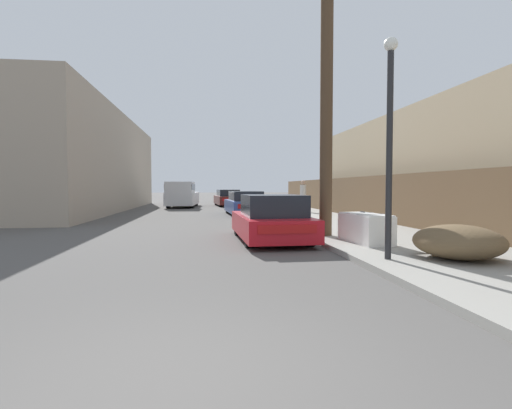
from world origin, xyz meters
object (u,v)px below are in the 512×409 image
object	(u,v)px
parked_sports_car_red	(271,220)
pedestrian	(303,195)
pickup_truck	(182,195)
utility_pole	(327,89)
street_lamp	(390,130)
discarded_fridge	(365,228)
car_parked_mid	(245,204)
brush_pile	(458,242)
car_parked_far	(228,198)

from	to	relation	value
parked_sports_car_red	pedestrian	xyz separation A→B (m)	(3.61, 10.95, 0.45)
pickup_truck	pedestrian	world-z (taller)	pedestrian
utility_pole	street_lamp	world-z (taller)	utility_pole
discarded_fridge	car_parked_mid	world-z (taller)	car_parked_mid
discarded_fridge	parked_sports_car_red	distance (m)	2.58
brush_pile	car_parked_mid	bearing A→B (deg)	100.84
utility_pole	brush_pile	bearing A→B (deg)	-70.24
car_parked_mid	pedestrian	world-z (taller)	pedestrian
utility_pole	brush_pile	size ratio (longest dim) A/B	4.61
parked_sports_car_red	car_parked_far	bearing A→B (deg)	88.60
discarded_fridge	pickup_truck	xyz separation A→B (m)	(-5.69, 20.50, 0.45)
utility_pole	street_lamp	size ratio (longest dim) A/B	1.94
parked_sports_car_red	pickup_truck	xyz separation A→B (m)	(-3.56, 19.05, 0.35)
discarded_fridge	pedestrian	world-z (taller)	pedestrian
utility_pole	pedestrian	xyz separation A→B (m)	(2.02, 10.85, -3.22)
parked_sports_car_red	car_parked_far	world-z (taller)	car_parked_far
brush_pile	discarded_fridge	bearing A→B (deg)	109.92
car_parked_mid	street_lamp	size ratio (longest dim) A/B	1.14
parked_sports_car_red	discarded_fridge	bearing A→B (deg)	-35.78
pedestrian	utility_pole	bearing A→B (deg)	-100.53
car_parked_mid	car_parked_far	bearing A→B (deg)	89.05
car_parked_mid	brush_pile	distance (m)	14.49
pickup_truck	parked_sports_car_red	bearing A→B (deg)	103.99
brush_pile	pedestrian	xyz separation A→B (m)	(0.60, 14.79, 0.58)
pickup_truck	brush_pile	xyz separation A→B (m)	(6.56, -22.90, -0.48)
car_parked_far	pickup_truck	xyz separation A→B (m)	(-3.47, -1.84, 0.32)
discarded_fridge	pickup_truck	distance (m)	21.28
pickup_truck	pedestrian	distance (m)	10.82
parked_sports_car_red	utility_pole	distance (m)	4.00
street_lamp	pedestrian	world-z (taller)	street_lamp
pickup_truck	utility_pole	xyz separation A→B (m)	(5.15, -18.96, 3.32)
utility_pole	pedestrian	distance (m)	11.50
discarded_fridge	pedestrian	bearing A→B (deg)	77.82
brush_pile	pedestrian	bearing A→B (deg)	87.67
discarded_fridge	utility_pole	size ratio (longest dim) A/B	0.22
car_parked_mid	utility_pole	world-z (taller)	utility_pole
parked_sports_car_red	pickup_truck	bearing A→B (deg)	98.94
discarded_fridge	utility_pole	world-z (taller)	utility_pole
car_parked_mid	parked_sports_car_red	bearing A→B (deg)	-94.49
pickup_truck	discarded_fridge	bearing A→B (deg)	108.94
utility_pole	car_parked_far	bearing A→B (deg)	94.60
discarded_fridge	parked_sports_car_red	world-z (taller)	parked_sports_car_red
car_parked_far	brush_pile	size ratio (longest dim) A/B	2.68
street_lamp	pedestrian	size ratio (longest dim) A/B	2.37
parked_sports_car_red	pedestrian	bearing A→B (deg)	70.12
car_parked_mid	discarded_fridge	bearing A→B (deg)	-84.03
pickup_truck	car_parked_far	bearing A→B (deg)	-148.72
parked_sports_car_red	car_parked_mid	bearing A→B (deg)	86.82
pedestrian	discarded_fridge	bearing A→B (deg)	-96.77
car_parked_mid	car_parked_far	xyz separation A→B (m)	(-0.36, 10.50, 0.01)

